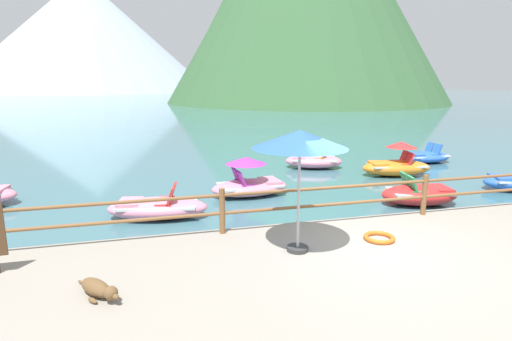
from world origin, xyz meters
name	(u,v)px	position (x,y,z in m)	size (l,w,h in m)	color
ground_plane	(180,112)	(0.00, 40.00, 0.00)	(200.00, 200.00, 0.00)	#3D6B75
promenade_dock	(444,326)	(0.00, -2.20, 0.20)	(28.00, 8.00, 0.40)	gray
dock_railing	(330,198)	(0.00, 1.55, 0.98)	(23.92, 0.12, 0.95)	brown
beach_umbrella	(300,141)	(-1.20, 0.30, 2.45)	(1.70, 1.70, 2.24)	#B2B2B7
dog_resting	(99,289)	(-4.59, -0.53, 0.52)	(0.67, 0.92, 0.26)	brown
life_ring	(379,238)	(0.55, 0.40, 0.45)	(0.61, 0.61, 0.09)	orange
pedal_boat_1	(157,207)	(-3.61, 4.10, 0.28)	(2.70, 1.58, 0.86)	pink
pedal_boat_2	(250,183)	(-0.79, 5.61, 0.39)	(2.50, 1.50, 1.20)	pink
pedal_boat_3	(420,194)	(3.64, 3.40, 0.31)	(2.34, 1.53, 0.90)	red
pedal_boat_4	(313,161)	(2.67, 8.90, 0.28)	(2.56, 1.98, 0.87)	pink
pedal_boat_5	(397,165)	(5.10, 6.80, 0.41)	(2.71, 1.58, 1.27)	orange
pedal_boat_7	(426,157)	(7.78, 8.73, 0.24)	(2.19, 1.28, 0.81)	blue
distant_peak	(86,35)	(-18.17, 123.03, 15.42)	(68.56, 68.56, 30.83)	#9EADBC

